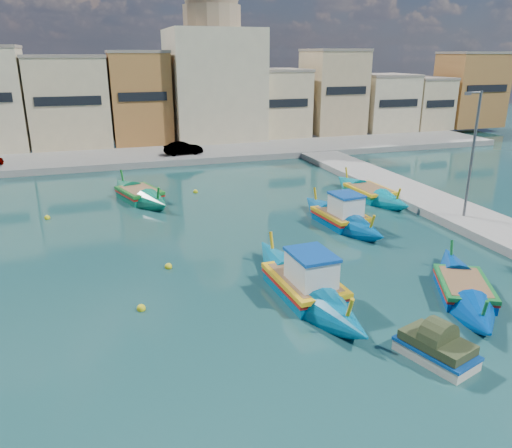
{
  "coord_description": "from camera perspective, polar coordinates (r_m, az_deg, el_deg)",
  "views": [
    {
      "loc": [
        -3.8,
        -17.83,
        9.99
      ],
      "look_at": [
        4.0,
        6.0,
        1.4
      ],
      "focal_mm": 35.0,
      "sensor_mm": 36.0,
      "label": 1
    }
  ],
  "objects": [
    {
      "name": "luzzu_turquoise_cabin",
      "position": [
        21.97,
        5.59,
        -7.05
      ],
      "size": [
        2.77,
        10.46,
        3.33
      ],
      "color": "#006A9A",
      "rests_on": "ground"
    },
    {
      "name": "luzzu_blue_south",
      "position": [
        23.6,
        22.64,
        -7.01
      ],
      "size": [
        5.72,
        8.53,
        2.48
      ],
      "color": "#003E9E",
      "rests_on": "ground"
    },
    {
      "name": "quay_street_lamp",
      "position": [
        32.42,
        23.42,
        7.32
      ],
      "size": [
        1.18,
        0.16,
        8.0
      ],
      "color": "#595B60",
      "rests_on": "ground"
    },
    {
      "name": "north_quay",
      "position": [
        50.9,
        -13.62,
        7.41
      ],
      "size": [
        80.0,
        8.0,
        0.6
      ],
      "primitive_type": "cube",
      "color": "gray",
      "rests_on": "ground"
    },
    {
      "name": "church_block",
      "position": [
        59.47,
        -4.92,
        17.32
      ],
      "size": [
        10.0,
        10.0,
        19.1
      ],
      "color": "beige",
      "rests_on": "ground"
    },
    {
      "name": "ground",
      "position": [
        20.78,
        -5.43,
        -9.9
      ],
      "size": [
        160.0,
        160.0,
        0.0
      ],
      "primitive_type": "plane",
      "color": "#133938",
      "rests_on": "ground"
    },
    {
      "name": "mooring_buoys",
      "position": [
        27.25,
        -3.95,
        -2.46
      ],
      "size": [
        24.34,
        21.17,
        0.36
      ],
      "color": "yellow",
      "rests_on": "ground"
    },
    {
      "name": "parked_cars",
      "position": [
        49.31,
        -22.97,
        7.12
      ],
      "size": [
        24.24,
        1.86,
        1.22
      ],
      "color": "#4C1919",
      "rests_on": "north_quay"
    },
    {
      "name": "tender_near",
      "position": [
        18.63,
        19.89,
        -13.3
      ],
      "size": [
        2.19,
        2.98,
        1.32
      ],
      "color": "beige",
      "rests_on": "ground"
    },
    {
      "name": "luzzu_blue_cabin",
      "position": [
        31.1,
        9.68,
        0.65
      ],
      "size": [
        2.96,
        9.07,
        3.15
      ],
      "color": "#00549C",
      "rests_on": "ground"
    },
    {
      "name": "luzzu_cyan_mid",
      "position": [
        37.34,
        12.85,
        3.37
      ],
      "size": [
        2.68,
        9.37,
        2.74
      ],
      "color": "#008298",
      "rests_on": "ground"
    },
    {
      "name": "north_townhouses",
      "position": [
        58.36,
        -7.94,
        13.83
      ],
      "size": [
        83.2,
        7.87,
        10.19
      ],
      "color": "#CCB98D",
      "rests_on": "ground"
    },
    {
      "name": "luzzu_green",
      "position": [
        36.88,
        -13.14,
        3.17
      ],
      "size": [
        4.85,
        9.11,
        2.79
      ],
      "color": "#0B7455",
      "rests_on": "ground"
    }
  ]
}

